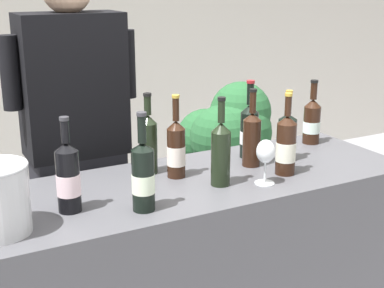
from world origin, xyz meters
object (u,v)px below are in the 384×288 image
wine_bottle_6 (177,149)px  wine_glass (266,153)px  wine_bottle_1 (68,177)px  person_server (78,168)px  potted_shrub (229,148)px  wine_bottle_8 (148,142)px  wine_bottle_9 (287,135)px  wine_bottle_4 (252,137)px  wine_bottle_2 (286,145)px  wine_bottle_7 (221,152)px  wine_bottle_10 (249,130)px  wine_bottle_3 (143,176)px  wine_bottle_0 (312,121)px

wine_bottle_6 → wine_glass: bearing=-41.3°
wine_bottle_1 → person_server: person_server is taller
wine_bottle_1 → potted_shrub: wine_bottle_1 is taller
wine_bottle_1 → wine_bottle_8: size_ratio=1.00×
wine_bottle_9 → wine_bottle_4: bearing=177.8°
wine_glass → person_server: size_ratio=0.10×
wine_bottle_2 → wine_bottle_7: 0.30m
wine_bottle_4 → wine_glass: (-0.07, -0.21, -0.00)m
wine_bottle_10 → wine_glass: 0.34m
wine_glass → person_server: 0.93m
wine_bottle_6 → wine_bottle_9: 0.52m
wine_bottle_8 → wine_bottle_6: bearing=-48.3°
wine_glass → potted_shrub: (0.55, 1.15, -0.38)m
wine_bottle_2 → wine_bottle_3: size_ratio=0.97×
wine_bottle_6 → wine_bottle_10: 0.40m
wine_bottle_9 → potted_shrub: bearing=72.7°
wine_bottle_4 → wine_bottle_3: bearing=-159.7°
wine_bottle_2 → wine_glass: 0.15m
wine_bottle_0 → wine_glass: bearing=-146.1°
wine_bottle_1 → wine_glass: 0.75m
wine_bottle_1 → wine_bottle_7: size_ratio=0.96×
person_server → wine_bottle_9: bearing=-34.5°
wine_bottle_3 → potted_shrub: bearing=47.4°
wine_bottle_1 → wine_bottle_3: bearing=-25.9°
potted_shrub → wine_bottle_7: bearing=-123.4°
potted_shrub → wine_bottle_8: bearing=-137.5°
wine_bottle_3 → wine_bottle_7: (0.36, 0.08, 0.01)m
wine_bottle_4 → potted_shrub: 1.12m
wine_bottle_2 → wine_bottle_4: (-0.06, 0.15, 0.00)m
wine_bottle_3 → wine_bottle_10: (0.65, 0.32, -0.00)m
wine_bottle_7 → wine_bottle_9: size_ratio=1.11×
wine_bottle_9 → wine_bottle_2: bearing=-128.8°
wine_bottle_8 → person_server: size_ratio=0.19×
wine_bottle_2 → wine_glass: wine_bottle_2 is taller
wine_bottle_0 → wine_bottle_9: wine_bottle_9 is taller
wine_bottle_10 → person_server: bearing=146.9°
wine_bottle_1 → person_server: size_ratio=0.19×
person_server → wine_bottle_1: bearing=-108.4°
wine_bottle_3 → wine_bottle_2: bearing=5.8°
wine_bottle_3 → wine_bottle_9: wine_bottle_3 is taller
wine_bottle_4 → wine_bottle_6: 0.34m
wine_bottle_1 → wine_bottle_10: bearing=13.5°
wine_bottle_2 → wine_bottle_4: wine_bottle_2 is taller
wine_bottle_0 → wine_bottle_6: size_ratio=0.92×
wine_bottle_1 → wine_bottle_3: size_ratio=0.96×
wine_bottle_0 → wine_bottle_8: 0.87m
wine_bottle_3 → wine_bottle_8: bearing=63.7°
wine_bottle_4 → wine_bottle_10: bearing=61.4°
wine_bottle_6 → wine_glass: 0.35m
wine_bottle_2 → wine_bottle_0: bearing=37.8°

